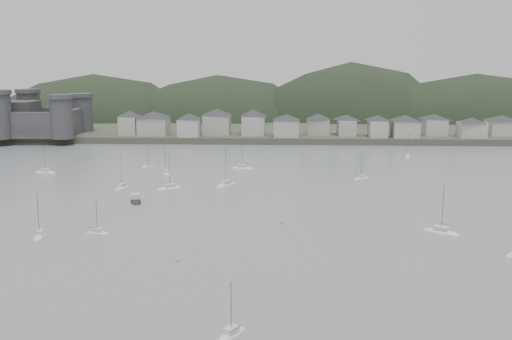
{
  "coord_description": "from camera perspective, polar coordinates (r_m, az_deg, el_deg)",
  "views": [
    {
      "loc": [
        6.9,
        -92.11,
        37.14
      ],
      "look_at": [
        0.0,
        75.0,
        6.0
      ],
      "focal_mm": 40.62,
      "sensor_mm": 36.0,
      "label": 1
    }
  ],
  "objects": [
    {
      "name": "far_shore_land",
      "position": [
        388.81,
        1.34,
        5.28
      ],
      "size": [
        900.0,
        250.0,
        3.0
      ],
      "primitive_type": "cube",
      "color": "#383D2D",
      "rests_on": "ground"
    },
    {
      "name": "mooring_buoys",
      "position": [
        152.11,
        -2.27,
        -3.54
      ],
      "size": [
        171.21,
        123.86,
        0.7
      ],
      "color": "#C48B41",
      "rests_on": "ground"
    },
    {
      "name": "motor_launch_far",
      "position": [
        160.03,
        -11.76,
        -2.99
      ],
      "size": [
        5.34,
        8.44,
        3.9
      ],
      "rotation": [
        0.0,
        0.0,
        3.48
      ],
      "color": "black",
      "rests_on": "ground"
    },
    {
      "name": "ground",
      "position": [
        99.56,
        -1.82,
        -11.36
      ],
      "size": [
        900.0,
        900.0,
        0.0
      ],
      "primitive_type": "plane",
      "color": "slate",
      "rests_on": "ground"
    },
    {
      "name": "sailboat_lead",
      "position": [
        197.83,
        -8.92,
        -0.35
      ],
      "size": [
        6.36,
        8.01,
        10.8
      ],
      "rotation": [
        0.0,
        0.0,
        0.57
      ],
      "color": "silver",
      "rests_on": "ground"
    },
    {
      "name": "waterfront_town",
      "position": [
        280.34,
        11.35,
        4.51
      ],
      "size": [
        451.48,
        28.46,
        12.92
      ],
      "color": "gray",
      "rests_on": "far_shore_land"
    },
    {
      "name": "forested_ridge",
      "position": [
        364.75,
        2.02,
        2.91
      ],
      "size": [
        851.55,
        103.94,
        102.57
      ],
      "color": "black",
      "rests_on": "ground"
    },
    {
      "name": "castle",
      "position": [
        301.21,
        -22.64,
        4.75
      ],
      "size": [
        66.0,
        43.0,
        20.0
      ],
      "color": "#323235",
      "rests_on": "far_shore_land"
    },
    {
      "name": "moored_fleet",
      "position": [
        161.47,
        -2.42,
        -2.7
      ],
      "size": [
        262.47,
        164.55,
        12.62
      ],
      "color": "silver",
      "rests_on": "ground"
    }
  ]
}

